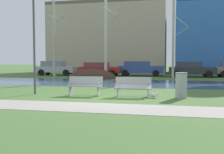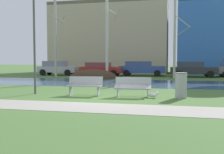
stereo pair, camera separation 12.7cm
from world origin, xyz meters
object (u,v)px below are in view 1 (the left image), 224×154
(seagull, at_px, (154,95))
(bench_left, at_px, (85,85))
(trash_bin, at_px, (181,85))
(streetlamp, at_px, (34,23))
(parked_hatch_third_blue, at_px, (140,68))
(parked_wagon_fourth_dark, at_px, (191,69))
(parked_van_nearest_silver, at_px, (56,68))
(parked_sedan_second_red, at_px, (99,69))
(bench_right, at_px, (133,86))

(seagull, bearing_deg, bench_left, 177.79)
(trash_bin, xyz_separation_m, streetlamp, (-6.82, -0.05, 2.83))
(parked_hatch_third_blue, relative_size, parked_wagon_fourth_dark, 1.07)
(parked_van_nearest_silver, height_order, parked_hatch_third_blue, parked_van_nearest_silver)
(streetlamp, distance_m, parked_wagon_fourth_dark, 17.37)
(parked_van_nearest_silver, bearing_deg, trash_bin, -50.59)
(parked_sedan_second_red, bearing_deg, trash_bin, -62.92)
(bench_left, bearing_deg, parked_sedan_second_red, 102.49)
(bench_left, bearing_deg, parked_wagon_fourth_dark, 69.81)
(trash_bin, bearing_deg, seagull, -169.79)
(parked_sedan_second_red, xyz_separation_m, parked_wagon_fourth_dark, (8.90, 0.19, 0.03))
(bench_left, relative_size, trash_bin, 1.48)
(trash_bin, distance_m, parked_hatch_third_blue, 16.18)
(bench_left, distance_m, parked_van_nearest_silver, 17.30)
(seagull, distance_m, parked_hatch_third_blue, 16.18)
(trash_bin, distance_m, parked_wagon_fourth_dark, 15.14)
(trash_bin, xyz_separation_m, parked_van_nearest_silver, (-12.46, 15.16, 0.22))
(trash_bin, height_order, seagull, trash_bin)
(parked_sedan_second_red, bearing_deg, bench_left, -77.51)
(bench_right, distance_m, parked_wagon_fourth_dark, 15.54)
(bench_left, xyz_separation_m, trash_bin, (4.30, 0.09, 0.09))
(seagull, bearing_deg, parked_sedan_second_red, 113.16)
(parked_van_nearest_silver, bearing_deg, bench_right, -55.73)
(bench_right, xyz_separation_m, trash_bin, (2.07, 0.09, 0.09))
(parked_hatch_third_blue, bearing_deg, parked_sedan_second_red, -167.74)
(parked_sedan_second_red, relative_size, parked_hatch_third_blue, 0.93)
(seagull, bearing_deg, trash_bin, 10.21)
(seagull, height_order, parked_van_nearest_silver, parked_van_nearest_silver)
(trash_bin, bearing_deg, parked_hatch_third_blue, 102.90)
(seagull, relative_size, parked_van_nearest_silver, 0.12)
(bench_left, height_order, parked_sedan_second_red, parked_sedan_second_red)
(streetlamp, relative_size, parked_hatch_third_blue, 1.09)
(seagull, distance_m, parked_sedan_second_red, 16.45)
(bench_left, xyz_separation_m, parked_wagon_fourth_dark, (5.58, 15.18, 0.30))
(trash_bin, height_order, streetlamp, streetlamp)
(parked_wagon_fourth_dark, bearing_deg, seagull, -99.05)
(bench_left, distance_m, bench_right, 2.23)
(seagull, distance_m, parked_van_nearest_silver, 19.09)
(seagull, xyz_separation_m, streetlamp, (-5.67, 0.16, 3.26))
(bench_left, bearing_deg, seagull, -2.21)
(streetlamp, bearing_deg, bench_right, -0.43)
(streetlamp, height_order, parked_hatch_third_blue, streetlamp)
(seagull, relative_size, parked_hatch_third_blue, 0.10)
(bench_left, relative_size, parked_van_nearest_silver, 0.39)
(seagull, bearing_deg, streetlamp, 178.41)
(bench_right, distance_m, parked_van_nearest_silver, 18.45)
(parked_sedan_second_red, distance_m, parked_wagon_fourth_dark, 8.90)
(bench_right, relative_size, trash_bin, 1.48)
(streetlamp, relative_size, parked_sedan_second_red, 1.18)
(trash_bin, bearing_deg, parked_van_nearest_silver, 129.41)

